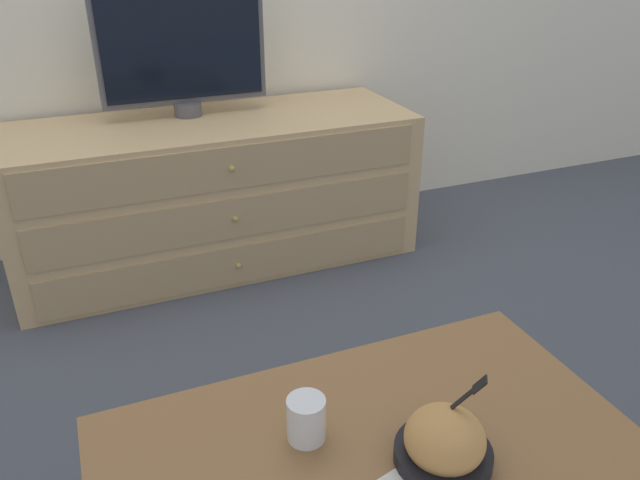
{
  "coord_description": "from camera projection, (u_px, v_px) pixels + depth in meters",
  "views": [
    {
      "loc": [
        -0.5,
        -2.74,
        1.31
      ],
      "look_at": [
        -0.01,
        -1.54,
        0.65
      ],
      "focal_mm": 35.0,
      "sensor_mm": 36.0,
      "label": 1
    }
  ],
  "objects": [
    {
      "name": "ground_plane",
      "position": [
        202.0,
        227.0,
        3.02
      ],
      "size": [
        12.0,
        12.0,
        0.0
      ],
      "primitive_type": "plane",
      "color": "#474C56"
    },
    {
      "name": "takeout_bowl",
      "position": [
        444.0,
        443.0,
        1.14
      ],
      "size": [
        0.18,
        0.18,
        0.19
      ],
      "color": "black",
      "rests_on": "coffee_table"
    },
    {
      "name": "tv",
      "position": [
        182.0,
        47.0,
        2.43
      ],
      "size": [
        0.66,
        0.11,
        0.51
      ],
      "color": "#515156",
      "rests_on": "dresser"
    },
    {
      "name": "drink_cup",
      "position": [
        306.0,
        421.0,
        1.2
      ],
      "size": [
        0.08,
        0.08,
        0.09
      ],
      "color": "white",
      "rests_on": "coffee_table"
    },
    {
      "name": "dresser",
      "position": [
        217.0,
        192.0,
        2.63
      ],
      "size": [
        1.63,
        0.6,
        0.61
      ],
      "color": "tan",
      "rests_on": "ground_plane"
    },
    {
      "name": "coffee_table",
      "position": [
        370.0,
        466.0,
        1.22
      ],
      "size": [
        1.04,
        0.6,
        0.41
      ],
      "color": "olive",
      "rests_on": "ground_plane"
    }
  ]
}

